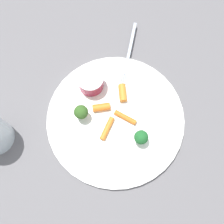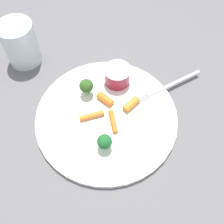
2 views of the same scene
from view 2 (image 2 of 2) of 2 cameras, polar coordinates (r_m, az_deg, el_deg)
name	(u,v)px [view 2 (image 2 of 2)]	position (r m, az deg, el deg)	size (l,w,h in m)	color
ground_plane	(106,119)	(0.57, -1.15, -1.48)	(2.40, 2.40, 0.00)	#5E5D60
plate	(106,118)	(0.56, -1.16, -1.18)	(0.29, 0.29, 0.01)	white
sauce_cup	(117,75)	(0.59, 1.09, 7.52)	(0.06, 0.06, 0.04)	maroon
broccoli_floret_0	(86,86)	(0.57, -5.31, 5.29)	(0.03, 0.03, 0.04)	#87BF73
broccoli_floret_1	(105,142)	(0.50, -1.55, -6.15)	(0.03, 0.03, 0.04)	#82B56B
carrot_stick_0	(113,122)	(0.54, 0.22, -1.97)	(0.01, 0.01, 0.05)	orange
carrot_stick_1	(92,115)	(0.55, -4.17, -0.65)	(0.01, 0.01, 0.05)	orange
carrot_stick_2	(131,104)	(0.56, 3.97, 1.59)	(0.02, 0.02, 0.04)	orange
carrot_stick_3	(107,99)	(0.57, -0.96, 2.72)	(0.02, 0.02, 0.04)	orange
fork	(168,86)	(0.61, 11.47, 5.24)	(0.08, 0.15, 0.00)	#ABB6C6
drinking_glass	(20,43)	(0.66, -18.33, 13.24)	(0.08, 0.08, 0.10)	silver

